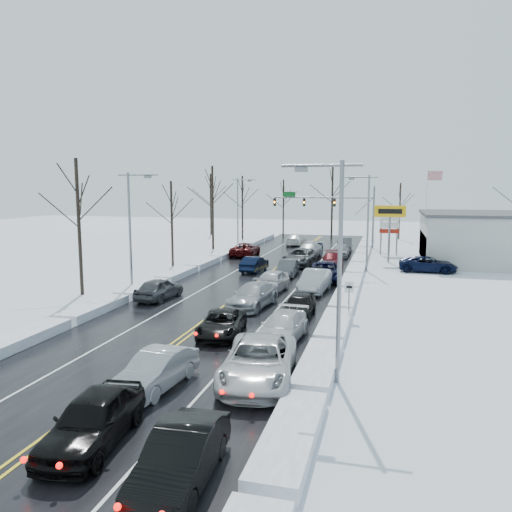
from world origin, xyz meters
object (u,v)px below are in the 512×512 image
(flagpole, at_px, (428,202))
(traffic_signal_mast, at_px, (334,206))
(tires_plus_sign, at_px, (390,215))
(queued_car_0, at_px, (94,444))
(oncoming_car_0, at_px, (254,271))

(flagpole, bearing_deg, traffic_signal_mast, -170.27)
(tires_plus_sign, xyz_separation_m, queued_car_0, (-8.86, -40.96, -4.99))
(oncoming_car_0, bearing_deg, queued_car_0, 100.38)
(queued_car_0, xyz_separation_m, oncoming_car_0, (-3.36, 31.99, 0.00))
(tires_plus_sign, bearing_deg, oncoming_car_0, -143.72)
(oncoming_car_0, bearing_deg, traffic_signal_mast, -99.48)
(traffic_signal_mast, distance_m, queued_car_0, 53.27)
(queued_car_0, bearing_deg, oncoming_car_0, 89.86)
(flagpole, bearing_deg, queued_car_0, -103.83)
(flagpole, bearing_deg, oncoming_car_0, -126.32)
(tires_plus_sign, relative_size, oncoming_car_0, 1.38)
(flagpole, relative_size, oncoming_car_0, 2.29)
(tires_plus_sign, height_order, flagpole, flagpole)
(flagpole, height_order, oncoming_car_0, flagpole)
(traffic_signal_mast, xyz_separation_m, flagpole, (11.72, 2.01, 0.45))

